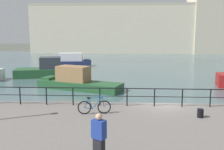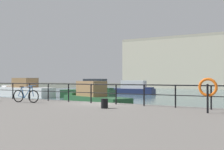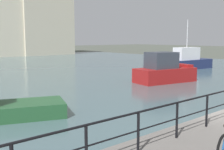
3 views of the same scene
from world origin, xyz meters
TOP-DOWN VIEW (x-y plane):
  - ground_plane at (0.00, 0.00)m, footprint 240.00×240.00m
  - moored_red_daysailer at (9.69, 10.51)m, footprint 5.96×3.35m
  - moored_green_narrowboat at (20.12, 15.33)m, footprint 8.43×2.63m
  - quay_railing at (-1.39, -0.75)m, footprint 24.19×0.07m

SIDE VIEW (x-z plane):
  - ground_plane at x=0.00m, z-range 0.00..0.00m
  - moored_green_narrowboat at x=20.12m, z-range -2.08..4.15m
  - moored_red_daysailer at x=9.69m, z-range -0.32..2.40m
  - quay_railing at x=-1.39m, z-range 1.29..2.37m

